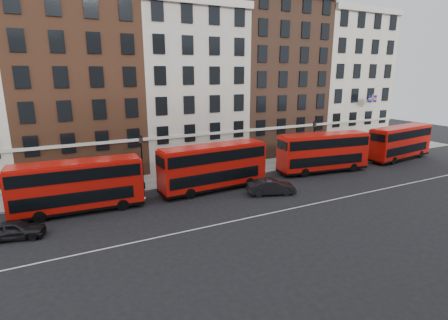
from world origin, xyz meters
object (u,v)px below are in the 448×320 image
bus_a (77,185)px  car_rear (14,230)px  bus_b (213,166)px  bus_d (400,142)px  bus_c (323,152)px  traffic_light (376,138)px  car_front (271,187)px

bus_a → car_rear: 5.66m
bus_b → bus_d: bus_b is taller
bus_c → traffic_light: 13.01m
bus_a → car_rear: (-4.46, -3.08, -1.63)m
car_rear → car_front: (20.98, -0.56, 0.06)m
bus_a → bus_d: size_ratio=0.97×
bus_a → traffic_light: 38.78m
bus_d → car_front: (-22.69, -3.64, -1.63)m
bus_b → car_rear: bearing=-172.8°
car_rear → bus_c: bearing=-71.0°
bus_b → bus_c: bearing=-3.2°
bus_b → car_front: bus_b is taller
bus_c → bus_b: bearing=-172.5°
car_rear → traffic_light: size_ratio=1.21×
bus_d → car_rear: size_ratio=2.71×
traffic_light → bus_d: bearing=-80.3°
car_front → bus_d: bearing=-62.5°
car_front → bus_c: bearing=-50.7°
bus_c → bus_d: bus_c is taller
bus_b → bus_d: 27.03m
car_front → traffic_light: size_ratio=1.36×
car_rear → traffic_light: traffic_light is taller
bus_d → car_front: bearing=-177.6°
bus_b → car_rear: size_ratio=2.74×
bus_d → bus_a: bearing=173.3°
bus_b → car_front: bearing=-43.2°
bus_a → car_front: size_ratio=2.32×
car_rear → car_front: car_front is taller
bus_d → traffic_light: bus_d is taller
bus_c → bus_a: bearing=-172.5°
bus_b → bus_c: bus_b is taller
bus_b → car_front: (4.34, -3.64, -1.68)m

